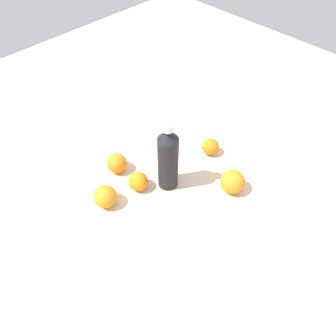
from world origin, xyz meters
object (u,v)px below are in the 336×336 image
Objects in this scene: orange_0 at (233,182)px; orange_2 at (211,147)px; water_bottle at (168,158)px; orange_3 at (117,163)px; orange_1 at (138,182)px; orange_4 at (105,197)px.

orange_0 is 1.31× the size of orange_2.
water_bottle is at bearing 37.98° from orange_0.
orange_2 is (-0.01, -0.22, -0.10)m from water_bottle.
orange_0 reaches higher than orange_3.
water_bottle reaches higher than orange_3.
orange_1 is at bearing 43.68° from orange_0.
water_bottle reaches higher than orange_4.
water_bottle is 0.14m from orange_1.
orange_3 is (0.18, 0.30, 0.00)m from orange_2.
water_bottle reaches higher than orange_2.
water_bottle is at bearing 87.24° from orange_2.
orange_4 reaches higher than orange_3.
orange_3 is 0.15m from orange_4.
orange_2 is 0.87× the size of orange_3.
orange_0 is 1.08× the size of orange_4.
water_bottle is at bearing -153.88° from orange_3.
water_bottle is 4.09× the size of orange_1.
orange_3 is at bearing 32.44° from orange_0.
orange_3 is (0.17, 0.08, -0.09)m from water_bottle.
water_bottle is 3.55× the size of orange_4.
orange_1 is 0.92× the size of orange_3.
orange_2 is at bearing -98.80° from water_bottle.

